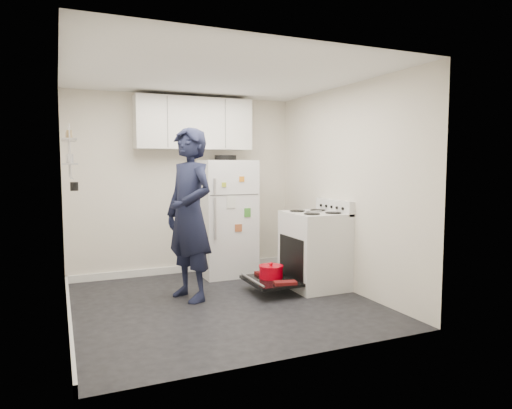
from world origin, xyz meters
name	(u,v)px	position (x,y,z in m)	size (l,w,h in m)	color
room	(219,195)	(-0.03, 0.03, 1.21)	(3.21, 3.21, 2.51)	black
electric_range	(314,251)	(1.26, 0.15, 0.47)	(0.66, 0.76, 1.10)	silver
open_oven_door	(271,276)	(0.69, 0.18, 0.19)	(0.55, 0.71, 0.23)	black
refrigerator	(226,217)	(0.49, 1.25, 0.81)	(0.72, 0.74, 1.67)	white
upper_cabinets	(194,124)	(0.10, 1.43, 2.10)	(1.60, 0.33, 0.70)	silver
wall_shelf_rack	(70,152)	(-1.52, 0.49, 1.68)	(0.14, 0.60, 0.61)	#B2B2B7
person	(189,214)	(-0.28, 0.30, 0.98)	(0.71, 0.47, 1.96)	black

